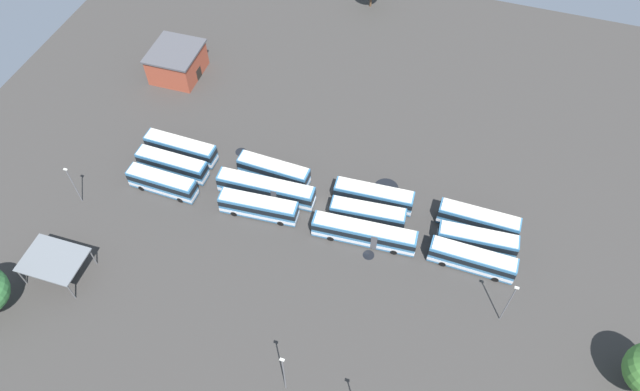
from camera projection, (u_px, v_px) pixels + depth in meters
ground_plane at (317, 208)px, 88.92m from camera, size 126.97×126.97×0.00m
bus_row0_slot0 at (478, 220)px, 85.28m from camera, size 11.87×2.67×3.59m
bus_row0_slot1 at (477, 240)px, 83.10m from camera, size 11.49×3.29×3.59m
bus_row0_slot2 at (472, 260)px, 81.16m from camera, size 12.18×2.73×3.59m
bus_row1_slot0 at (374, 196)px, 87.98m from camera, size 12.18×3.21×3.59m
bus_row1_slot1 at (368, 214)px, 85.90m from camera, size 11.36×3.48×3.59m
bus_row1_slot2 at (364, 233)px, 83.83m from camera, size 15.38×3.51×3.59m
bus_row2_slot0 at (274, 171)px, 91.02m from camera, size 11.64×2.95×3.59m
bus_row2_slot1 at (266, 189)px, 88.82m from camera, size 15.35×3.21×3.59m
bus_row2_slot2 at (259, 207)px, 86.74m from camera, size 12.08×3.41×3.59m
bus_row3_slot0 at (181, 148)px, 93.94m from camera, size 12.01×2.77×3.59m
bus_row3_slot1 at (172, 165)px, 91.82m from camera, size 11.60×2.71×3.59m
bus_row3_slot2 at (162, 183)px, 89.55m from camera, size 11.08×2.79×3.59m
depot_building at (177, 62)px, 105.73m from camera, size 8.92×9.62×5.41m
maintenance_shelter at (53, 260)px, 79.07m from camera, size 8.47×6.46×3.86m
lamp_post_by_building at (284, 373)px, 68.10m from camera, size 0.56×0.28×9.18m
lamp_post_far_corner at (509, 302)px, 73.95m from camera, size 0.56×0.28×8.72m
lamp_post_near_entrance at (73, 184)px, 86.45m from camera, size 0.56×0.28×7.66m
puddle_between_rows at (241, 152)px, 96.00m from camera, size 1.87×1.87×0.01m
puddle_near_shelter at (386, 188)px, 91.36m from camera, size 3.90×3.90×0.01m
puddle_back_corner at (369, 255)px, 83.83m from camera, size 1.69×1.69×0.01m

